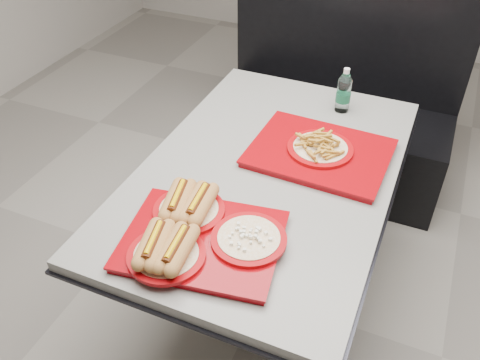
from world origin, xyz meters
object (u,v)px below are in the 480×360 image
at_px(tray_near, 196,233).
at_px(water_bottle, 344,93).
at_px(tray_far, 320,150).
at_px(diner_table, 267,201).
at_px(booth_bench, 334,110).

relative_size(tray_near, water_bottle, 2.70).
xyz_separation_m(tray_near, tray_far, (0.22, 0.59, -0.01)).
relative_size(diner_table, water_bottle, 7.18).
height_order(booth_bench, tray_near, booth_bench).
bearing_deg(tray_near, water_bottle, 77.41).
height_order(tray_near, water_bottle, water_bottle).
distance_m(diner_table, tray_near, 0.50).
xyz_separation_m(booth_bench, water_bottle, (0.14, -0.58, 0.43)).
relative_size(diner_table, booth_bench, 1.05).
distance_m(booth_bench, water_bottle, 0.74).
relative_size(booth_bench, tray_near, 2.53).
xyz_separation_m(diner_table, water_bottle, (0.14, 0.52, 0.25)).
distance_m(tray_near, water_bottle, 0.99).
height_order(tray_far, water_bottle, water_bottle).
distance_m(diner_table, booth_bench, 1.11).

